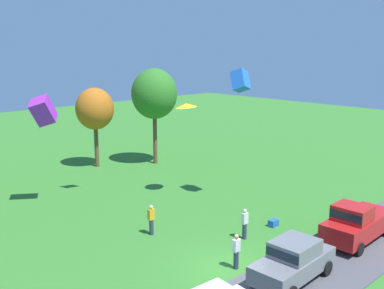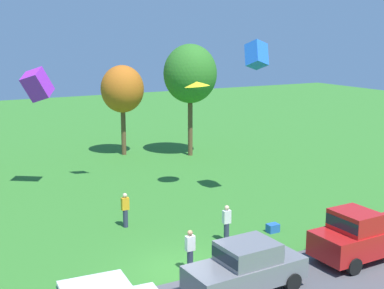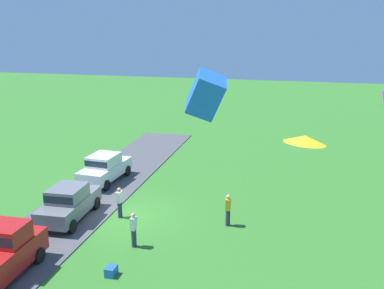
{
  "view_description": "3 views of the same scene",
  "coord_description": "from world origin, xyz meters",
  "px_view_note": "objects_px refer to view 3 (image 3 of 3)",
  "views": [
    {
      "loc": [
        -14.52,
        -12.8,
        10.11
      ],
      "look_at": [
        0.94,
        3.53,
        5.27
      ],
      "focal_mm": 42.0,
      "sensor_mm": 36.0,
      "label": 1
    },
    {
      "loc": [
        -9.0,
        -17.43,
        9.22
      ],
      "look_at": [
        2.21,
        3.27,
        4.28
      ],
      "focal_mm": 50.0,
      "sensor_mm": 36.0,
      "label": 2
    },
    {
      "loc": [
        21.0,
        8.98,
        10.27
      ],
      "look_at": [
        0.03,
        3.77,
        4.3
      ],
      "focal_mm": 42.0,
      "sensor_mm": 36.0,
      "label": 3
    }
  ],
  "objects_px": {
    "person_on_lawn": "(228,210)",
    "person_watching_sky": "(134,230)",
    "car_sedan_by_flagpole": "(105,167)",
    "kite_box_high_right": "(206,95)",
    "kite_delta_near_flag": "(305,139)",
    "person_beside_suv": "(120,202)",
    "car_sedan_far_end": "(69,202)",
    "cooler_box": "(111,271)"
  },
  "relations": [
    {
      "from": "person_beside_suv",
      "to": "kite_delta_near_flag",
      "type": "xyz_separation_m",
      "value": [
        5.47,
        9.34,
        5.49
      ]
    },
    {
      "from": "person_beside_suv",
      "to": "cooler_box",
      "type": "bearing_deg",
      "value": 19.08
    },
    {
      "from": "car_sedan_by_flagpole",
      "to": "person_on_lawn",
      "type": "bearing_deg",
      "value": 63.36
    },
    {
      "from": "car_sedan_by_flagpole",
      "to": "person_on_lawn",
      "type": "distance_m",
      "value": 9.98
    },
    {
      "from": "person_watching_sky",
      "to": "kite_delta_near_flag",
      "type": "bearing_deg",
      "value": 70.77
    },
    {
      "from": "car_sedan_far_end",
      "to": "person_on_lawn",
      "type": "relative_size",
      "value": 2.61
    },
    {
      "from": "kite_delta_near_flag",
      "to": "kite_box_high_right",
      "type": "xyz_separation_m",
      "value": [
        1.9,
        -3.07,
        1.71
      ]
    },
    {
      "from": "person_beside_suv",
      "to": "person_watching_sky",
      "type": "relative_size",
      "value": 1.0
    },
    {
      "from": "car_sedan_far_end",
      "to": "person_beside_suv",
      "type": "relative_size",
      "value": 2.61
    },
    {
      "from": "person_beside_suv",
      "to": "kite_box_high_right",
      "type": "relative_size",
      "value": 1.39
    },
    {
      "from": "person_beside_suv",
      "to": "person_watching_sky",
      "type": "bearing_deg",
      "value": 33.57
    },
    {
      "from": "person_on_lawn",
      "to": "person_watching_sky",
      "type": "bearing_deg",
      "value": -49.77
    },
    {
      "from": "cooler_box",
      "to": "kite_box_high_right",
      "type": "distance_m",
      "value": 9.22
    },
    {
      "from": "person_beside_suv",
      "to": "kite_delta_near_flag",
      "type": "bearing_deg",
      "value": 59.65
    },
    {
      "from": "cooler_box",
      "to": "kite_delta_near_flag",
      "type": "bearing_deg",
      "value": 89.74
    },
    {
      "from": "person_beside_suv",
      "to": "cooler_box",
      "type": "relative_size",
      "value": 3.05
    },
    {
      "from": "car_sedan_far_end",
      "to": "person_watching_sky",
      "type": "relative_size",
      "value": 2.61
    },
    {
      "from": "person_beside_suv",
      "to": "cooler_box",
      "type": "xyz_separation_m",
      "value": [
        5.44,
        1.88,
        -0.68
      ]
    },
    {
      "from": "person_on_lawn",
      "to": "kite_box_high_right",
      "type": "height_order",
      "value": "kite_box_high_right"
    },
    {
      "from": "kite_box_high_right",
      "to": "cooler_box",
      "type": "bearing_deg",
      "value": -113.74
    },
    {
      "from": "person_watching_sky",
      "to": "kite_box_high_right",
      "type": "xyz_separation_m",
      "value": [
        4.49,
        4.36,
        7.2
      ]
    },
    {
      "from": "cooler_box",
      "to": "kite_box_high_right",
      "type": "height_order",
      "value": "kite_box_high_right"
    },
    {
      "from": "car_sedan_far_end",
      "to": "person_on_lawn",
      "type": "xyz_separation_m",
      "value": [
        -1.36,
        8.3,
        -0.16
      ]
    },
    {
      "from": "car_sedan_by_flagpole",
      "to": "kite_delta_near_flag",
      "type": "height_order",
      "value": "kite_delta_near_flag"
    },
    {
      "from": "person_watching_sky",
      "to": "cooler_box",
      "type": "bearing_deg",
      "value": -0.65
    },
    {
      "from": "person_watching_sky",
      "to": "cooler_box",
      "type": "distance_m",
      "value": 2.65
    },
    {
      "from": "person_watching_sky",
      "to": "car_sedan_by_flagpole",
      "type": "bearing_deg",
      "value": -147.17
    },
    {
      "from": "car_sedan_far_end",
      "to": "person_beside_suv",
      "type": "height_order",
      "value": "car_sedan_far_end"
    },
    {
      "from": "car_sedan_by_flagpole",
      "to": "kite_box_high_right",
      "type": "relative_size",
      "value": 3.66
    },
    {
      "from": "person_watching_sky",
      "to": "cooler_box",
      "type": "relative_size",
      "value": 3.05
    },
    {
      "from": "person_on_lawn",
      "to": "kite_delta_near_flag",
      "type": "relative_size",
      "value": 1.17
    },
    {
      "from": "person_beside_suv",
      "to": "person_on_lawn",
      "type": "bearing_deg",
      "value": 94.16
    },
    {
      "from": "person_beside_suv",
      "to": "car_sedan_by_flagpole",
      "type": "bearing_deg",
      "value": -147.6
    },
    {
      "from": "car_sedan_by_flagpole",
      "to": "car_sedan_far_end",
      "type": "bearing_deg",
      "value": 6.04
    },
    {
      "from": "car_sedan_by_flagpole",
      "to": "kite_delta_near_flag",
      "type": "bearing_deg",
      "value": 50.22
    },
    {
      "from": "kite_delta_near_flag",
      "to": "person_beside_suv",
      "type": "bearing_deg",
      "value": -120.35
    },
    {
      "from": "car_sedan_far_end",
      "to": "kite_delta_near_flag",
      "type": "xyz_separation_m",
      "value": [
        4.53,
        11.83,
        5.32
      ]
    },
    {
      "from": "car_sedan_far_end",
      "to": "cooler_box",
      "type": "height_order",
      "value": "car_sedan_far_end"
    },
    {
      "from": "kite_delta_near_flag",
      "to": "person_on_lawn",
      "type": "bearing_deg",
      "value": -149.07
    },
    {
      "from": "kite_box_high_right",
      "to": "car_sedan_by_flagpole",
      "type": "bearing_deg",
      "value": -142.6
    },
    {
      "from": "kite_delta_near_flag",
      "to": "car_sedan_by_flagpole",
      "type": "bearing_deg",
      "value": -129.78
    },
    {
      "from": "person_on_lawn",
      "to": "person_beside_suv",
      "type": "relative_size",
      "value": 1.0
    }
  ]
}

